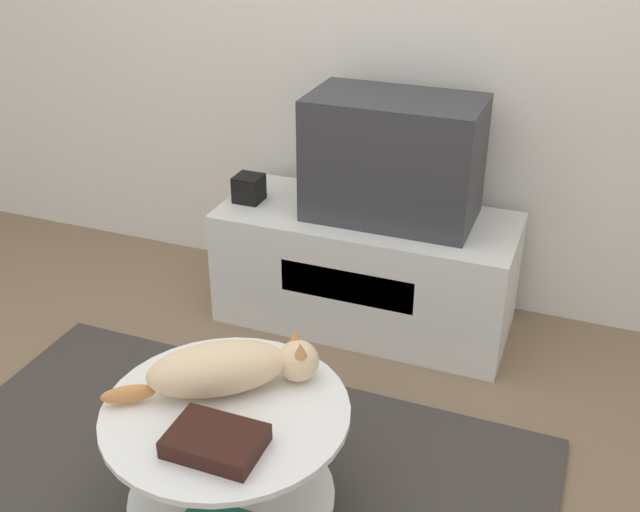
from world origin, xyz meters
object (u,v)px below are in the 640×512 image
object	(u,v)px
tv	(393,159)
cat	(228,368)
dvd_box	(215,441)
speaker	(249,188)

from	to	relation	value
tv	cat	xyz separation A→B (m)	(-0.12, -1.14, -0.22)
cat	tv	bearing A→B (deg)	48.51
dvd_box	cat	bearing A→B (deg)	109.32
tv	cat	bearing A→B (deg)	-96.20
dvd_box	cat	distance (m)	0.24
speaker	dvd_box	distance (m)	1.40
dvd_box	cat	size ratio (longest dim) A/B	0.46
speaker	cat	xyz separation A→B (m)	(0.46, -1.07, -0.04)
speaker	tv	bearing A→B (deg)	6.71
speaker	dvd_box	xyz separation A→B (m)	(0.53, -1.29, -0.08)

